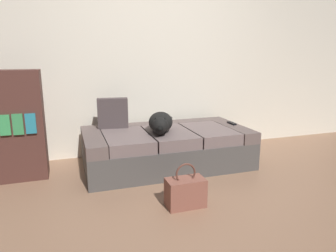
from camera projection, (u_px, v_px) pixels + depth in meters
ground_plane at (210, 210)px, 2.47m from camera, size 10.00×10.00×0.00m
back_wall at (150, 42)px, 3.79m from camera, size 6.40×0.10×2.80m
couch at (167, 148)px, 3.46m from camera, size 1.83×0.96×0.42m
dog_dark at (161, 122)px, 3.27m from camera, size 0.39×0.60×0.21m
tv_remote at (232, 123)px, 3.68m from camera, size 0.05×0.15×0.02m
throw_pillow at (113, 113)px, 3.46m from camera, size 0.35×0.16×0.34m
handbag at (185, 192)px, 2.52m from camera, size 0.32×0.18×0.38m
bookshelf at (14, 126)px, 3.01m from camera, size 0.56×0.30×1.10m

